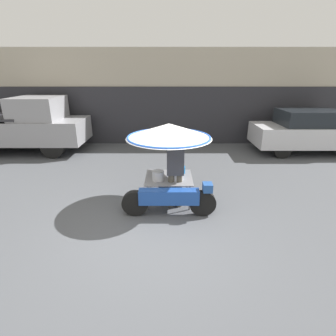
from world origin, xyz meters
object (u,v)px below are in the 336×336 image
object	(u,v)px
vendor_motorcycle_cart	(168,143)
vendor_person	(174,170)
pickup_truck	(23,126)
parked_car	(309,131)

from	to	relation	value
vendor_motorcycle_cart	vendor_person	world-z (taller)	vendor_motorcycle_cart
vendor_motorcycle_cart	pickup_truck	distance (m)	7.04
parked_car	vendor_motorcycle_cart	bearing A→B (deg)	-142.10
vendor_person	pickup_truck	bearing A→B (deg)	141.69
vendor_person	pickup_truck	xyz separation A→B (m)	(-5.68, 4.49, 0.10)
vendor_motorcycle_cart	pickup_truck	size ratio (longest dim) A/B	0.42
pickup_truck	vendor_motorcycle_cart	bearing A→B (deg)	-37.85
vendor_person	vendor_motorcycle_cart	bearing A→B (deg)	127.41
vendor_person	parked_car	bearing A→B (deg)	39.81
vendor_motorcycle_cart	pickup_truck	xyz separation A→B (m)	(-5.55, 4.31, -0.48)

